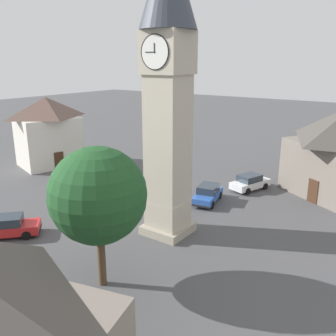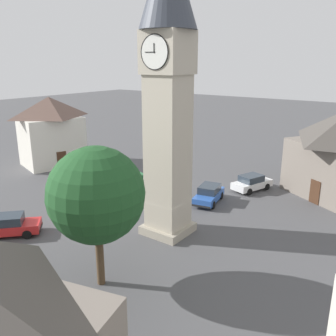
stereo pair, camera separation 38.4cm
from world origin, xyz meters
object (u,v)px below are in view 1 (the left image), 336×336
Objects in this scene: clock_tower at (168,67)px; tree at (98,196)px; car_red_corner at (9,226)px; car_white_side at (208,194)px; building_hall_far at (48,131)px; pedestrian at (145,186)px; car_blue_kerb at (250,182)px; car_black_far at (122,178)px.

clock_tower reaches higher than tree.
car_red_corner is 0.95× the size of car_white_side.
tree is 0.97× the size of building_hall_far.
car_blue_kerb is at bearing -135.00° from pedestrian.
clock_tower is at bearing 94.67° from car_white_side.
tree is at bearing 119.02° from pedestrian.
tree is at bearing 88.66° from car_blue_kerb.
car_black_far is at bearing -16.48° from pedestrian.
car_white_side is 21.57m from building_hall_far.
clock_tower reaches higher than pedestrian.
car_blue_kerb is 2.63× the size of pedestrian.
clock_tower is 2.53× the size of tree.
pedestrian is at bearing 174.07° from building_hall_far.
car_red_corner is at bearing 62.34° from car_blue_kerb.
car_red_corner is 0.53× the size of tree.
car_blue_kerb is 10.20m from pedestrian.
car_white_side is 2.60× the size of pedestrian.
pedestrian is 0.21× the size of tree.
car_blue_kerb is 12.64m from car_black_far.
car_blue_kerb is at bearing -95.72° from clock_tower.
car_red_corner is 0.94× the size of car_black_far.
car_white_side is 5.82m from pedestrian.
tree is (-0.75, 7.37, -6.37)m from clock_tower.
car_white_side is at bearing -178.93° from building_hall_far.
tree is (-9.57, 0.28, 4.52)m from car_red_corner.
car_red_corner is at bearing 94.63° from car_black_far.
pedestrian is at bearing -60.98° from tree.
car_red_corner is 10.59m from tree.
car_red_corner is at bearing 59.38° from car_white_side.
car_black_far is (1.06, -13.05, 0.00)m from car_red_corner.
car_black_far is (9.32, 0.90, 0.00)m from car_white_side.
car_red_corner is at bearing 38.80° from clock_tower.
tree is at bearing 178.35° from car_red_corner.
car_black_far is at bearing 28.71° from car_blue_kerb.
building_hall_far reaches higher than pedestrian.
car_white_side is 14.99m from tree.
pedestrian is 16.24m from building_hall_far.
car_red_corner is 0.51× the size of building_hall_far.
tree reaches higher than car_blue_kerb.
car_white_side is (1.77, 5.17, 0.00)m from car_blue_kerb.
building_hall_far reaches higher than car_red_corner.
building_hall_far is (21.30, 0.40, 3.36)m from car_white_side.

